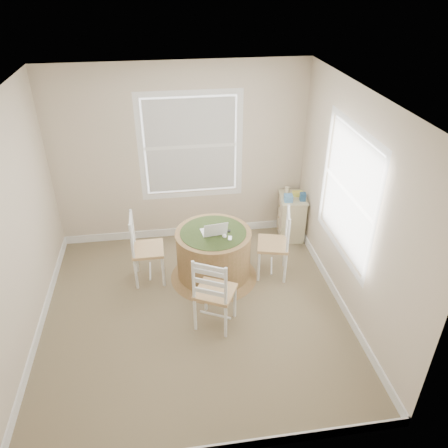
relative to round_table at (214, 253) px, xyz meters
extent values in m
cube|color=#7B6F4E|center=(-0.32, -0.68, -0.39)|extent=(3.60, 3.60, 0.02)
cube|color=white|center=(-0.32, -0.68, 2.23)|extent=(3.60, 3.60, 0.02)
cube|color=beige|center=(-0.32, 1.13, 0.92)|extent=(3.60, 0.02, 2.60)
cube|color=beige|center=(-0.32, -2.49, 0.92)|extent=(3.60, 0.02, 2.60)
cube|color=beige|center=(-2.13, -0.68, 0.92)|extent=(0.02, 3.60, 2.60)
cube|color=beige|center=(1.49, -0.68, 0.92)|extent=(0.02, 3.60, 2.60)
cube|color=white|center=(-0.32, 1.11, -0.32)|extent=(3.60, 0.02, 0.12)
cube|color=white|center=(-2.11, -0.68, -0.32)|extent=(0.02, 3.60, 0.12)
cube|color=white|center=(1.47, -0.68, -0.32)|extent=(0.02, 3.60, 0.12)
cylinder|color=#956743|center=(0.00, 0.00, 0.00)|extent=(0.96, 0.96, 0.62)
cone|color=#956743|center=(0.00, 0.00, -0.35)|extent=(1.16, 1.16, 0.07)
cylinder|color=#956743|center=(0.00, 0.00, 0.30)|extent=(0.98, 0.98, 0.03)
cylinder|color=#35451E|center=(0.00, 0.00, 0.31)|extent=(0.85, 0.85, 0.01)
cone|color=#35451E|center=(0.00, 0.00, 0.26)|extent=(0.94, 0.94, 0.10)
cube|color=white|center=(0.00, 0.01, 0.32)|extent=(0.33, 0.25, 0.02)
cube|color=silver|center=(0.00, 0.01, 0.33)|extent=(0.26, 0.15, 0.00)
cube|color=black|center=(0.02, -0.12, 0.42)|extent=(0.31, 0.10, 0.20)
ellipsoid|color=white|center=(0.13, -0.11, 0.32)|extent=(0.07, 0.10, 0.03)
cube|color=#B7BABF|center=(0.19, -0.17, 0.32)|extent=(0.06, 0.10, 0.02)
cube|color=black|center=(0.19, -0.01, 0.32)|extent=(0.07, 0.06, 0.02)
cube|color=beige|center=(1.30, 0.83, -0.05)|extent=(0.41, 0.53, 0.66)
cube|color=beige|center=(1.30, 0.83, 0.28)|extent=(0.45, 0.56, 0.02)
cube|color=#C0AE8E|center=(1.14, 0.86, -0.25)|extent=(0.07, 0.41, 0.14)
cube|color=#C0AE8E|center=(1.14, 0.86, -0.05)|extent=(0.07, 0.41, 0.14)
cube|color=#C0AE8E|center=(1.14, 0.86, 0.14)|extent=(0.07, 0.41, 0.14)
cube|color=#5B99D2|center=(1.20, 0.73, 0.34)|extent=(0.14, 0.14, 0.10)
cube|color=#EDE453|center=(1.36, 0.87, 0.32)|extent=(0.16, 0.12, 0.06)
cube|color=#2D5B88|center=(1.39, 0.72, 0.35)|extent=(0.09, 0.09, 0.12)
cylinder|color=beige|center=(1.25, 0.97, 0.34)|extent=(0.07, 0.07, 0.09)
camera|label=1|loc=(-0.56, -4.67, 3.28)|focal=35.00mm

